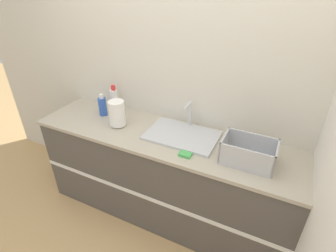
{
  "coord_description": "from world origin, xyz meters",
  "views": [
    {
      "loc": [
        0.84,
        -1.34,
        2.07
      ],
      "look_at": [
        0.06,
        0.26,
        1.01
      ],
      "focal_mm": 28.0,
      "sensor_mm": 36.0,
      "label": 1
    }
  ],
  "objects_px": {
    "bottle_white_spray": "(114,100)",
    "bottle_blue": "(103,106)",
    "dish_rack": "(248,154)",
    "sink": "(182,134)",
    "paper_towel_roll": "(117,113)"
  },
  "relations": [
    {
      "from": "paper_towel_roll",
      "to": "bottle_white_spray",
      "type": "distance_m",
      "value": 0.3
    },
    {
      "from": "paper_towel_roll",
      "to": "sink",
      "type": "bearing_deg",
      "value": 8.58
    },
    {
      "from": "dish_rack",
      "to": "bottle_white_spray",
      "type": "distance_m",
      "value": 1.34
    },
    {
      "from": "sink",
      "to": "bottle_white_spray",
      "type": "distance_m",
      "value": 0.79
    },
    {
      "from": "paper_towel_roll",
      "to": "dish_rack",
      "type": "relative_size",
      "value": 0.63
    },
    {
      "from": "bottle_blue",
      "to": "dish_rack",
      "type": "bearing_deg",
      "value": -5.23
    },
    {
      "from": "sink",
      "to": "dish_rack",
      "type": "distance_m",
      "value": 0.56
    },
    {
      "from": "paper_towel_roll",
      "to": "dish_rack",
      "type": "height_order",
      "value": "paper_towel_roll"
    },
    {
      "from": "paper_towel_roll",
      "to": "bottle_blue",
      "type": "xyz_separation_m",
      "value": [
        -0.24,
        0.1,
        -0.03
      ]
    },
    {
      "from": "sink",
      "to": "bottle_blue",
      "type": "xyz_separation_m",
      "value": [
        -0.82,
        0.02,
        0.08
      ]
    },
    {
      "from": "sink",
      "to": "paper_towel_roll",
      "type": "xyz_separation_m",
      "value": [
        -0.57,
        -0.09,
        0.1
      ]
    },
    {
      "from": "bottle_blue",
      "to": "sink",
      "type": "bearing_deg",
      "value": -1.2
    },
    {
      "from": "sink",
      "to": "bottle_white_spray",
      "type": "xyz_separation_m",
      "value": [
        -0.77,
        0.14,
        0.1
      ]
    },
    {
      "from": "sink",
      "to": "paper_towel_roll",
      "type": "height_order",
      "value": "sink"
    },
    {
      "from": "bottle_white_spray",
      "to": "bottle_blue",
      "type": "relative_size",
      "value": 1.24
    }
  ]
}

